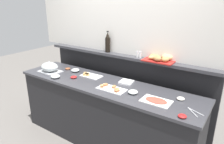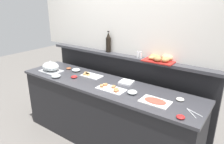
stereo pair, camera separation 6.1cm
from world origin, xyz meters
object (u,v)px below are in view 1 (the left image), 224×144
(napkin_stack, at_px, (126,82))
(glass_bowl_medium, at_px, (56,76))
(condiment_bowl_cream, at_px, (181,99))
(serving_cloche, at_px, (50,67))
(glass_bowl_small, at_px, (133,92))
(condiment_bowl_red, at_px, (68,69))
(wine_bottle_dark, at_px, (108,43))
(sandwich_platter_rear, at_px, (90,75))
(condiment_bowl_dark, at_px, (182,116))
(sandwich_platter_front, at_px, (111,89))
(pepper_shaker, at_px, (140,55))
(salt_shaker, at_px, (137,54))
(bread_basket, at_px, (160,58))
(serving_tongs, at_px, (194,112))
(cold_cuts_platter, at_px, (156,101))
(condiment_bowl_teal, at_px, (74,77))
(glass_bowl_large, at_px, (75,70))

(napkin_stack, bearing_deg, glass_bowl_medium, -155.78)
(condiment_bowl_cream, bearing_deg, serving_cloche, -174.19)
(serving_cloche, xyz_separation_m, glass_bowl_small, (1.45, 0.04, -0.05))
(condiment_bowl_red, distance_m, wine_bottle_dark, 0.78)
(sandwich_platter_rear, relative_size, condiment_bowl_dark, 3.74)
(serving_cloche, distance_m, condiment_bowl_dark, 2.10)
(glass_bowl_small, bearing_deg, sandwich_platter_front, -171.66)
(glass_bowl_medium, bearing_deg, wine_bottle_dark, 57.40)
(pepper_shaker, bearing_deg, salt_shaker, 180.00)
(serving_cloche, distance_m, bread_basket, 1.67)
(condiment_bowl_dark, bearing_deg, sandwich_platter_rear, 166.01)
(condiment_bowl_red, distance_m, serving_tongs, 2.03)
(sandwich_platter_rear, distance_m, cold_cuts_platter, 1.15)
(condiment_bowl_dark, distance_m, salt_shaker, 1.15)
(sandwich_platter_front, height_order, cold_cuts_platter, sandwich_platter_front)
(condiment_bowl_red, height_order, wine_bottle_dark, wine_bottle_dark)
(glass_bowl_small, distance_m, condiment_bowl_dark, 0.67)
(serving_cloche, height_order, wine_bottle_dark, wine_bottle_dark)
(cold_cuts_platter, xyz_separation_m, napkin_stack, (-0.55, 0.28, 0.00))
(cold_cuts_platter, xyz_separation_m, glass_bowl_medium, (-1.48, -0.14, 0.01))
(glass_bowl_medium, xyz_separation_m, bread_basket, (1.28, 0.67, 0.32))
(glass_bowl_medium, xyz_separation_m, condiment_bowl_teal, (0.22, 0.14, -0.01))
(napkin_stack, distance_m, wine_bottle_dark, 0.71)
(glass_bowl_large, bearing_deg, condiment_bowl_teal, -50.71)
(sandwich_platter_front, bearing_deg, condiment_bowl_dark, -9.39)
(pepper_shaker, bearing_deg, napkin_stack, -104.91)
(sandwich_platter_front, bearing_deg, condiment_bowl_teal, 178.57)
(sandwich_platter_front, height_order, wine_bottle_dark, wine_bottle_dark)
(sandwich_platter_rear, xyz_separation_m, cold_cuts_platter, (1.13, -0.20, -0.00))
(serving_tongs, distance_m, wine_bottle_dark, 1.60)
(sandwich_platter_rear, bearing_deg, pepper_shaker, 26.70)
(wine_bottle_dark, height_order, salt_shaker, wine_bottle_dark)
(wine_bottle_dark, relative_size, salt_shaker, 3.63)
(sandwich_platter_rear, bearing_deg, condiment_bowl_teal, -124.02)
(serving_cloche, bearing_deg, sandwich_platter_front, -0.30)
(glass_bowl_medium, relative_size, condiment_bowl_teal, 1.44)
(sandwich_platter_rear, relative_size, serving_tongs, 1.77)
(sandwich_platter_front, height_order, salt_shaker, salt_shaker)
(sandwich_platter_front, xyz_separation_m, pepper_shaker, (0.11, 0.53, 0.34))
(serving_tongs, height_order, wine_bottle_dark, wine_bottle_dark)
(glass_bowl_small, bearing_deg, napkin_stack, 134.17)
(salt_shaker, distance_m, pepper_shaker, 0.04)
(glass_bowl_large, relative_size, salt_shaker, 1.46)
(cold_cuts_platter, xyz_separation_m, serving_tongs, (0.40, -0.00, -0.00))
(glass_bowl_medium, height_order, condiment_bowl_red, glass_bowl_medium)
(cold_cuts_platter, height_order, bread_basket, bread_basket)
(glass_bowl_large, relative_size, napkin_stack, 0.75)
(sandwich_platter_front, distance_m, salt_shaker, 0.64)
(serving_tongs, bearing_deg, sandwich_platter_rear, 172.48)
(glass_bowl_large, bearing_deg, condiment_bowl_dark, -12.29)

